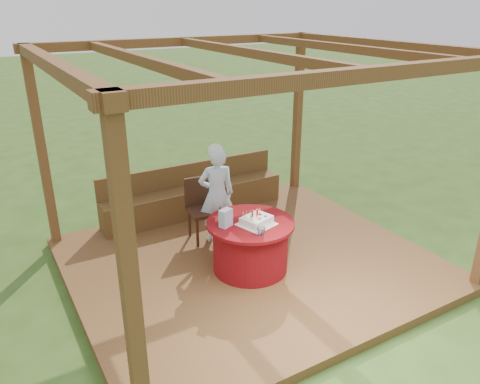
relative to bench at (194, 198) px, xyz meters
name	(u,v)px	position (x,y,z in m)	size (l,w,h in m)	color
ground	(249,267)	(0.00, -1.72, -0.38)	(60.00, 60.00, 0.00)	#2F4F1A
deck	(249,263)	(0.00, -1.72, -0.32)	(4.50, 4.00, 0.12)	brown
pergola	(251,86)	(0.00, -1.72, 2.02)	(4.50, 4.00, 2.72)	brown
bench	(194,198)	(0.00, 0.00, 0.00)	(3.00, 0.42, 0.80)	brown
table	(250,245)	(-0.12, -1.93, 0.07)	(1.10, 1.10, 0.67)	maroon
chair	(203,205)	(-0.24, -0.83, 0.23)	(0.49, 0.49, 0.89)	#3D2013
elderly_woman	(217,193)	(-0.11, -1.00, 0.45)	(0.57, 0.44, 1.43)	#A3D2F2
birthday_cake	(257,220)	(-0.09, -2.02, 0.45)	(0.48, 0.48, 0.18)	white
gift_bag	(226,218)	(-0.44, -1.88, 0.51)	(0.16, 0.10, 0.22)	#BF7CA9
drinking_glass	(261,231)	(-0.20, -2.29, 0.45)	(0.11, 0.11, 0.10)	white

